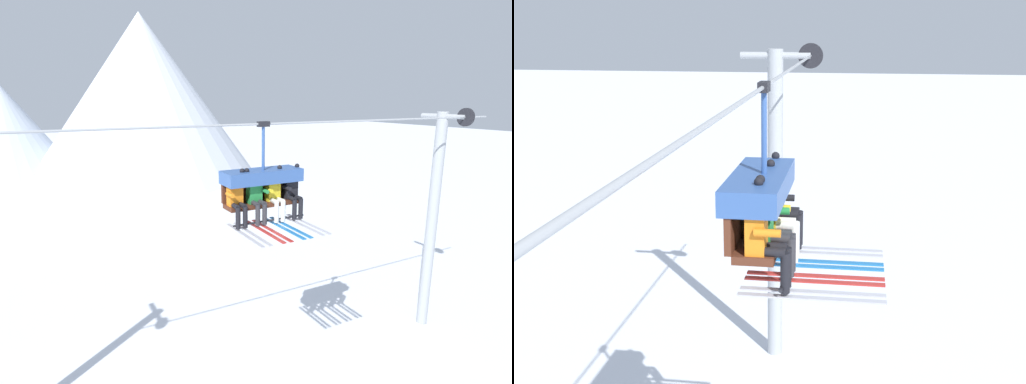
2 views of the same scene
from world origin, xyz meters
The scene contains 7 objects.
lift_tower_far centered at (7.93, -0.02, 4.03)m, with size 0.36×1.88×7.72m.
lift_cable centered at (0.37, -0.80, 7.44)m, with size 17.12×0.05×0.05m.
chairlift_chair centered at (0.79, -0.73, 6.10)m, with size 1.90×0.74×2.26m.
skier_orange centered at (0.06, -0.94, 5.83)m, with size 0.48×1.70×1.34m.
skier_green centered at (0.54, -0.94, 5.83)m, with size 0.48×1.70×1.34m.
skier_yellow centered at (1.04, -0.94, 5.83)m, with size 0.48×1.70×1.34m.
skier_black centered at (1.54, -0.94, 5.83)m, with size 0.48×1.70×1.34m.
Camera 2 is at (-6.75, -1.92, 8.19)m, focal length 45.00 mm.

